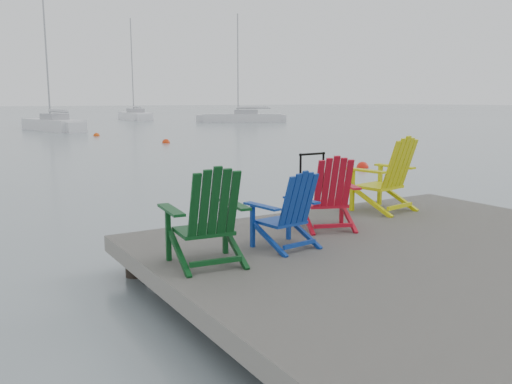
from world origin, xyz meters
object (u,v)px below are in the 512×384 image
chair_red (328,193)px  sailboat_near (53,125)px  sailboat_far (242,118)px  chair_green (208,216)px  chair_blue (288,210)px  buoy_d (97,136)px  handrail (312,176)px  chair_yellow (387,174)px  buoy_c (166,143)px  sailboat_mid (135,116)px  buoy_a (363,168)px

chair_red → sailboat_near: (3.40, 35.93, -0.64)m
chair_red → sailboat_far: (22.69, 41.93, -0.64)m
chair_green → chair_blue: chair_green is taller
buoy_d → handrail: bearing=-98.1°
chair_green → chair_yellow: 3.76m
chair_blue → chair_red: chair_red is taller
handrail → buoy_c: bearing=74.5°
chair_green → sailboat_near: sailboat_near is taller
handrail → buoy_d: (3.86, 27.02, -1.04)m
sailboat_mid → buoy_d: sailboat_mid is taller
handrail → chair_blue: bearing=-133.9°
buoy_c → buoy_a: bearing=-83.0°
sailboat_far → buoy_c: size_ratio=26.10×
buoy_c → buoy_d: buoy_c is taller
chair_green → chair_red: (2.07, 0.61, -0.03)m
chair_blue → sailboat_far: 48.59m
chair_green → buoy_d: bearing=83.8°
sailboat_mid → buoy_c: sailboat_mid is taller
handrail → chair_yellow: 1.15m
sailboat_far → buoy_d: bearing=155.4°
handrail → sailboat_far: sailboat_far is taller
buoy_c → buoy_d: (-1.60, 7.34, 0.00)m
chair_green → buoy_a: (9.75, 8.36, -1.02)m
buoy_d → buoy_c: bearing=-77.7°
sailboat_mid → buoy_d: (-11.22, -25.85, -0.36)m
chair_green → buoy_d: 29.52m
sailboat_far → handrail: bearing=179.9°
sailboat_far → buoy_a: bearing=-175.4°
buoy_a → handrail: bearing=-137.0°
sailboat_mid → sailboat_far: bearing=-54.0°
chair_yellow → sailboat_far: sailboat_far is taller
chair_green → buoy_c: chair_green is taller
buoy_a → chair_yellow: bearing=-130.2°
chair_green → chair_yellow: bearing=23.3°
buoy_a → buoy_c: size_ratio=0.98×
sailboat_mid → chair_blue: bearing=-101.1°
handrail → chair_blue: 2.28m
chair_yellow → sailboat_near: size_ratio=0.11×
handrail → buoy_d: 27.31m
chair_red → sailboat_near: sailboat_near is taller
buoy_c → chair_yellow: bearing=-102.6°
chair_green → chair_blue: (1.08, 0.11, -0.07)m
handrail → sailboat_mid: (15.09, 52.87, -0.69)m
handrail → chair_green: chair_green is taller
handrail → sailboat_near: 34.90m
buoy_a → buoy_d: 20.67m
buoy_d → sailboat_far: bearing=37.0°
chair_blue → buoy_d: chair_blue is taller
sailboat_near → buoy_c: size_ratio=24.17×
chair_yellow → buoy_c: size_ratio=2.77×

